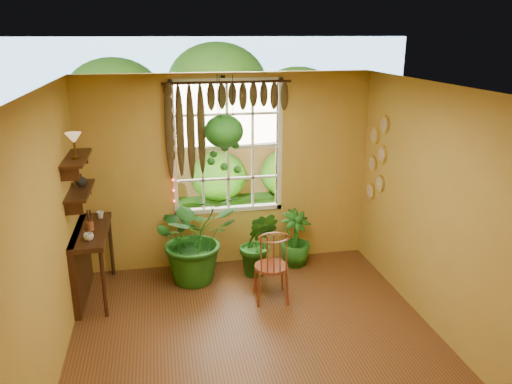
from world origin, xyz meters
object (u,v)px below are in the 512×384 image
windsor_chair (272,276)px  potted_plant_left (195,237)px  counter_ledge (84,256)px  hanging_basket (224,135)px  potted_plant_mid (258,243)px

windsor_chair → potted_plant_left: size_ratio=0.90×
counter_ledge → hanging_basket: 2.30m
windsor_chair → potted_plant_left: (-0.87, 0.72, 0.30)m
windsor_chair → potted_plant_left: bearing=144.1°
potted_plant_left → hanging_basket: (0.42, 0.08, 1.34)m
windsor_chair → potted_plant_mid: bearing=95.8°
counter_ledge → windsor_chair: 2.34m
potted_plant_left → hanging_basket: bearing=10.8°
counter_ledge → potted_plant_mid: (2.24, 0.14, -0.08)m
windsor_chair → potted_plant_mid: 0.70m
potted_plant_mid → hanging_basket: hanging_basket is taller
counter_ledge → potted_plant_mid: potted_plant_mid is taller
windsor_chair → potted_plant_mid: size_ratio=1.19×
counter_ledge → potted_plant_left: 1.40m
potted_plant_mid → hanging_basket: size_ratio=0.75×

